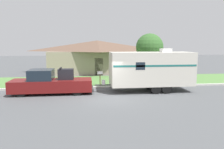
% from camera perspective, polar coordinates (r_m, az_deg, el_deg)
% --- Properties ---
extents(ground_plane, '(120.00, 120.00, 0.00)m').
position_cam_1_polar(ground_plane, '(15.33, -1.40, -6.25)').
color(ground_plane, '#515456').
extents(curb_strip, '(80.00, 0.30, 0.14)m').
position_cam_1_polar(curb_strip, '(18.96, -2.51, -3.29)').
color(curb_strip, beige).
rests_on(curb_strip, ground_plane).
extents(lawn_strip, '(80.00, 7.00, 0.03)m').
position_cam_1_polar(lawn_strip, '(22.55, -3.24, -1.65)').
color(lawn_strip, '#568442').
rests_on(lawn_strip, ground_plane).
extents(house_across_street, '(13.37, 7.89, 4.27)m').
position_cam_1_polar(house_across_street, '(30.03, -3.89, 4.93)').
color(house_across_street, gray).
rests_on(house_across_street, ground_plane).
extents(pickup_truck, '(6.16, 1.98, 2.00)m').
position_cam_1_polar(pickup_truck, '(17.24, -15.68, -2.15)').
color(pickup_truck, black).
rests_on(pickup_truck, ground_plane).
extents(travel_trailer, '(7.77, 2.38, 3.41)m').
position_cam_1_polar(travel_trailer, '(17.68, 10.19, 1.50)').
color(travel_trailer, black).
rests_on(travel_trailer, ground_plane).
extents(mailbox, '(0.48, 0.20, 1.31)m').
position_cam_1_polar(mailbox, '(19.67, -3.14, -0.13)').
color(mailbox, brown).
rests_on(mailbox, ground_plane).
extents(tree_in_yard, '(2.78, 2.78, 4.85)m').
position_cam_1_polar(tree_in_yard, '(22.71, 9.79, 7.01)').
color(tree_in_yard, brown).
rests_on(tree_in_yard, ground_plane).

